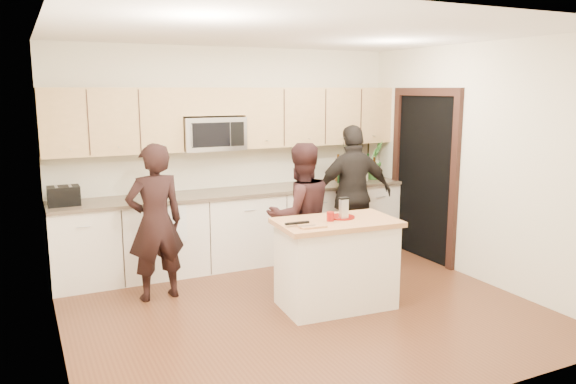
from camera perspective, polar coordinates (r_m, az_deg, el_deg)
name	(u,v)px	position (r m, az deg, el deg)	size (l,w,h in m)	color
floor	(302,308)	(5.79, 1.41, -11.74)	(4.50, 4.50, 0.00)	#58311E
room_shell	(303,137)	(5.38, 1.49, 5.58)	(4.52, 4.02, 2.71)	beige
back_cabinetry	(241,227)	(7.12, -4.83, -3.54)	(4.50, 0.66, 0.94)	white
upper_cabinetry	(237,117)	(7.06, -5.17, 7.62)	(4.50, 0.33, 0.75)	tan
microwave	(212,133)	(6.93, -7.71, 5.91)	(0.76, 0.41, 0.40)	silver
doorway	(424,170)	(7.43, 13.66, 2.19)	(0.06, 1.25, 2.20)	black
framed_picture	(360,153)	(8.11, 7.30, 3.95)	(0.30, 0.03, 0.38)	black
dish_towel	(169,211)	(6.59, -12.01, -1.92)	(0.34, 0.60, 0.48)	white
island	(336,263)	(5.73, 4.91, -7.20)	(1.25, 0.79, 0.90)	white
red_plate	(341,217)	(5.71, 5.42, -2.54)	(0.28, 0.28, 0.02)	maroon
box_grater	(344,207)	(5.62, 5.68, -1.56)	(0.09, 0.06, 0.21)	silver
drink_glass	(330,216)	(5.55, 4.32, -2.49)	(0.08, 0.08, 0.09)	maroon
cutting_board	(311,226)	(5.32, 2.40, -3.45)	(0.25, 0.18, 0.02)	#BF804F
tongs	(297,223)	(5.34, 0.93, -3.17)	(0.24, 0.03, 0.02)	black
knife	(307,226)	(5.27, 1.97, -3.45)	(0.18, 0.02, 0.01)	silver
toaster	(64,196)	(6.55, -21.83, -0.35)	(0.33, 0.25, 0.21)	black
bottle_cluster	(360,168)	(7.82, 7.32, 2.41)	(0.74, 0.24, 0.37)	black
orchid	(374,160)	(7.94, 8.73, 3.26)	(0.30, 0.24, 0.54)	#37742E
woman_left	(155,222)	(5.98, -13.33, -3.02)	(0.60, 0.39, 1.65)	black
woman_center	(301,216)	(6.20, 1.28, -2.41)	(0.78, 0.61, 1.61)	black
woman_right	(353,195)	(7.11, 6.66, -0.27)	(1.02, 0.43, 1.75)	black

